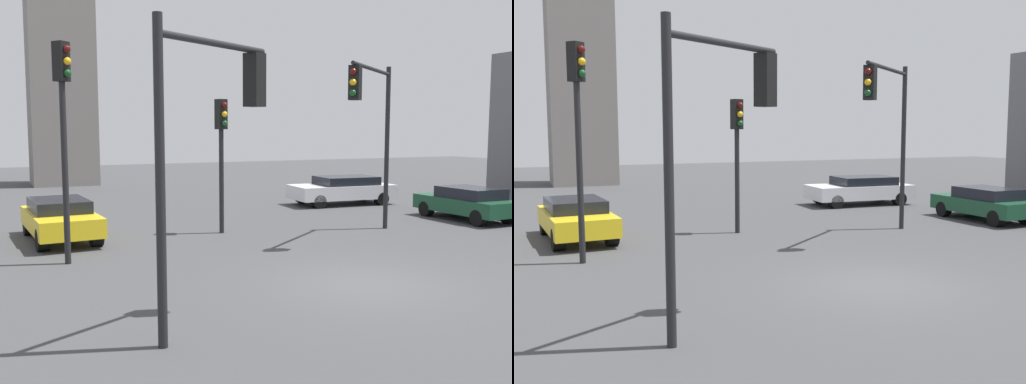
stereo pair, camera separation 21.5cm
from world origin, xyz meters
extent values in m
plane|color=#424244|center=(0.00, 0.00, 0.00)|extent=(94.34, 94.34, 0.00)
cylinder|color=black|center=(5.08, 5.99, 2.84)|extent=(0.16, 0.16, 5.68)
cylinder|color=black|center=(3.48, 4.73, 5.42)|extent=(3.27, 2.61, 0.12)
cube|color=black|center=(2.08, 3.63, 4.87)|extent=(0.45, 0.45, 1.00)
sphere|color=#4C0F0C|center=(1.92, 3.51, 5.17)|extent=(0.20, 0.20, 0.20)
sphere|color=yellow|center=(1.92, 3.51, 4.87)|extent=(0.20, 0.20, 0.20)
sphere|color=#14471E|center=(1.92, 3.51, 4.57)|extent=(0.20, 0.20, 0.20)
cylinder|color=black|center=(-0.55, 7.59, 2.26)|extent=(0.16, 0.16, 4.52)
cube|color=black|center=(-0.55, 7.59, 4.02)|extent=(0.39, 0.39, 1.00)
sphere|color=#4C0F0C|center=(-0.50, 7.40, 4.32)|extent=(0.20, 0.20, 0.20)
sphere|color=yellow|center=(-0.50, 7.40, 4.02)|extent=(0.20, 0.20, 0.20)
sphere|color=#14471E|center=(-0.50, 7.40, 3.72)|extent=(0.20, 0.20, 0.20)
cylinder|color=black|center=(-5.90, 5.02, 2.87)|extent=(0.16, 0.16, 5.74)
cube|color=black|center=(-5.90, 5.02, 5.24)|extent=(0.45, 0.45, 1.00)
sphere|color=#4C0F0C|center=(-5.77, 4.87, 5.54)|extent=(0.20, 0.20, 0.20)
sphere|color=yellow|center=(-5.77, 4.87, 5.24)|extent=(0.20, 0.20, 0.20)
sphere|color=#14471E|center=(-5.77, 4.87, 4.94)|extent=(0.20, 0.20, 0.20)
cylinder|color=black|center=(-5.24, -1.77, 2.66)|extent=(0.16, 0.16, 5.31)
cylinder|color=black|center=(-4.03, -1.10, 5.00)|extent=(2.48, 1.45, 0.12)
cube|color=black|center=(-3.04, -0.54, 4.45)|extent=(0.44, 0.44, 1.00)
sphere|color=red|center=(-2.86, -0.45, 4.75)|extent=(0.20, 0.20, 0.20)
sphere|color=#594714|center=(-2.86, -0.45, 4.45)|extent=(0.20, 0.20, 0.20)
sphere|color=#14471E|center=(-2.86, -0.45, 4.15)|extent=(0.20, 0.20, 0.20)
cube|color=silver|center=(7.31, 12.27, 0.62)|extent=(4.92, 2.50, 0.63)
cube|color=black|center=(7.55, 12.26, 1.11)|extent=(2.81, 2.09, 0.43)
cylinder|color=black|center=(5.63, 11.52, 0.31)|extent=(0.64, 0.43, 0.61)
cylinder|color=black|center=(5.76, 13.27, 0.31)|extent=(0.64, 0.43, 0.61)
cylinder|color=black|center=(8.86, 11.27, 0.31)|extent=(0.64, 0.43, 0.61)
cylinder|color=black|center=(9.00, 13.03, 0.31)|extent=(0.64, 0.43, 0.61)
cube|color=#19472D|center=(9.18, 6.31, 0.59)|extent=(1.84, 4.08, 0.57)
cube|color=black|center=(9.19, 6.11, 1.06)|extent=(1.61, 2.29, 0.46)
cylinder|color=black|center=(8.43, 7.69, 0.30)|extent=(0.33, 0.61, 0.61)
cylinder|color=black|center=(9.92, 7.70, 0.30)|extent=(0.33, 0.61, 0.61)
cylinder|color=black|center=(8.45, 4.92, 0.30)|extent=(0.33, 0.61, 0.61)
cylinder|color=black|center=(9.94, 4.93, 0.30)|extent=(0.33, 0.61, 0.61)
cube|color=yellow|center=(-5.69, 8.47, 0.63)|extent=(2.15, 4.44, 0.58)
cube|color=black|center=(-5.71, 8.68, 1.09)|extent=(1.80, 2.52, 0.42)
cylinder|color=black|center=(-4.83, 7.05, 0.33)|extent=(0.38, 0.69, 0.67)
cylinder|color=black|center=(-6.37, 6.95, 0.33)|extent=(0.38, 0.69, 0.67)
cylinder|color=black|center=(-5.02, 9.99, 0.33)|extent=(0.38, 0.69, 0.67)
cylinder|color=black|center=(-6.56, 9.89, 0.33)|extent=(0.38, 0.69, 0.67)
camera|label=1|loc=(-7.68, -10.69, 3.54)|focal=40.80mm
camera|label=2|loc=(-7.49, -10.78, 3.54)|focal=40.80mm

